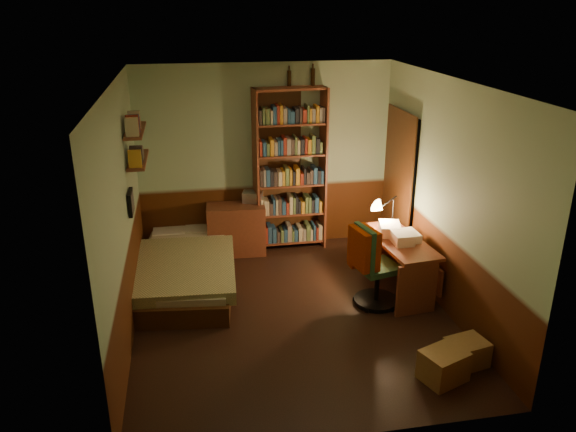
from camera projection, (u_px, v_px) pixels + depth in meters
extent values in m
cube|color=black|center=(292.00, 314.00, 6.44)|extent=(3.50, 4.00, 0.02)
cube|color=silver|center=(293.00, 82.00, 5.50)|extent=(3.50, 4.00, 0.02)
cube|color=#95B28B|center=(265.00, 158.00, 7.81)|extent=(3.50, 0.02, 2.60)
cube|color=#95B28B|center=(122.00, 218.00, 5.68)|extent=(0.02, 4.00, 2.60)
cube|color=#95B28B|center=(447.00, 197.00, 6.26)|extent=(0.02, 4.00, 2.60)
cube|color=#95B28B|center=(343.00, 299.00, 4.13)|extent=(3.50, 0.02, 2.60)
cube|color=black|center=(399.00, 187.00, 7.56)|extent=(0.06, 0.90, 2.00)
cube|color=#3B1F0D|center=(397.00, 187.00, 7.55)|extent=(0.02, 0.98, 2.08)
cube|color=olive|center=(184.00, 260.00, 7.01)|extent=(1.38, 2.27, 0.64)
cube|color=brown|center=(236.00, 229.00, 7.85)|extent=(0.82, 0.44, 0.71)
cube|color=#B2B2B7|center=(253.00, 197.00, 7.86)|extent=(0.32, 0.27, 0.15)
cube|color=brown|center=(290.00, 171.00, 7.78)|extent=(1.00, 0.40, 2.28)
cylinder|color=black|center=(289.00, 78.00, 7.43)|extent=(0.06, 0.06, 0.20)
cylinder|color=black|center=(313.00, 77.00, 7.48)|extent=(0.08, 0.08, 0.23)
cube|color=brown|center=(398.00, 265.00, 6.86)|extent=(0.65, 1.29, 0.67)
cube|color=silver|center=(390.00, 229.00, 6.88)|extent=(0.31, 0.38, 0.13)
cone|color=black|center=(393.00, 205.00, 7.05)|extent=(0.20, 0.20, 0.57)
cube|color=#2A5331|center=(378.00, 265.00, 6.47)|extent=(0.59, 0.54, 1.00)
cube|color=#AB2E00|center=(361.00, 208.00, 6.15)|extent=(0.23, 0.40, 0.46)
cube|color=brown|center=(138.00, 160.00, 6.60)|extent=(0.20, 0.90, 0.03)
cube|color=brown|center=(135.00, 130.00, 6.47)|extent=(0.20, 0.90, 0.03)
cube|color=black|center=(131.00, 202.00, 6.25)|extent=(0.04, 0.32, 0.26)
cube|color=olive|center=(444.00, 366.00, 5.27)|extent=(0.49, 0.44, 0.30)
cube|color=olive|center=(467.00, 352.00, 5.50)|extent=(0.42, 0.37, 0.26)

